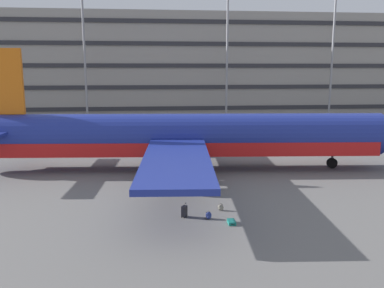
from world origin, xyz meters
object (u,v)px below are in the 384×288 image
object	(u,v)px
airliner	(184,137)
backpack_teal	(209,216)
suitcase_upright	(184,211)
backpack_navy	(221,207)
suitcase_large	(231,222)

from	to	relation	value
airliner	backpack_teal	size ratio (longest dim) A/B	80.59
suitcase_upright	backpack_navy	bearing A→B (deg)	20.79
backpack_teal	backpack_navy	world-z (taller)	backpack_teal
backpack_navy	suitcase_upright	bearing A→B (deg)	-159.21
airliner	suitcase_upright	size ratio (longest dim) A/B	45.23
suitcase_large	backpack_teal	xyz separation A→B (m)	(-1.19, 0.86, 0.11)
suitcase_large	backpack_navy	bearing A→B (deg)	96.20
suitcase_large	backpack_navy	size ratio (longest dim) A/B	1.57
suitcase_large	backpack_navy	world-z (taller)	backpack_navy
airliner	suitcase_large	world-z (taller)	airliner
airliner	suitcase_large	distance (m)	13.48
suitcase_large	backpack_navy	distance (m)	2.23
airliner	suitcase_large	xyz separation A→B (m)	(1.62, -13.09, -2.78)
airliner	backpack_teal	xyz separation A→B (m)	(0.43, -12.23, -2.67)
suitcase_large	suitcase_upright	bearing A→B (deg)	152.88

